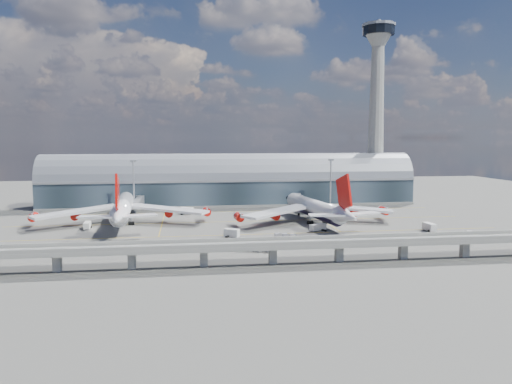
{
  "coord_description": "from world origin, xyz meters",
  "views": [
    {
      "loc": [
        -24.85,
        -195.01,
        36.56
      ],
      "look_at": [
        4.36,
        10.0,
        14.0
      ],
      "focal_mm": 35.0,
      "sensor_mm": 36.0,
      "label": 1
    }
  ],
  "objects": [
    {
      "name": "service_truck_5",
      "position": [
        -24.48,
        44.74,
        1.63
      ],
      "size": [
        6.98,
        5.49,
        3.19
      ],
      "rotation": [
        0.0,
        0.0,
        1.05
      ],
      "color": "silver",
      "rests_on": "ground"
    },
    {
      "name": "airliner_right",
      "position": [
        30.75,
        11.94,
        6.12
      ],
      "size": [
        71.15,
        74.41,
        23.61
      ],
      "rotation": [
        0.0,
        0.0,
        0.13
      ],
      "color": "white",
      "rests_on": "ground"
    },
    {
      "name": "cargo_train_0",
      "position": [
        -2.38,
        -38.7,
        1.01
      ],
      "size": [
        11.71,
        4.98,
        1.94
      ],
      "rotation": [
        0.0,
        0.0,
        1.85
      ],
      "color": "gray",
      "rests_on": "ground"
    },
    {
      "name": "jet_bridge_right",
      "position": [
        34.0,
        51.18,
        5.18
      ],
      "size": [
        4.4,
        32.0,
        7.25
      ],
      "color": "gray",
      "rests_on": "ground"
    },
    {
      "name": "floodlight_mast_left",
      "position": [
        -50.0,
        55.0,
        13.63
      ],
      "size": [
        3.0,
        0.7,
        25.7
      ],
      "color": "gray",
      "rests_on": "ground"
    },
    {
      "name": "service_truck_3",
      "position": [
        69.89,
        -13.38,
        1.64
      ],
      "size": [
        3.07,
        6.78,
        3.21
      ],
      "rotation": [
        0.0,
        0.0,
        0.06
      ],
      "color": "silver",
      "rests_on": "ground"
    },
    {
      "name": "control_tower",
      "position": [
        85.0,
        83.0,
        51.64
      ],
      "size": [
        19.0,
        19.0,
        103.0
      ],
      "color": "gray",
      "rests_on": "ground"
    },
    {
      "name": "taxi_lines",
      "position": [
        0.0,
        22.11,
        0.01
      ],
      "size": [
        200.0,
        80.12,
        0.01
      ],
      "color": "gold",
      "rests_on": "ground"
    },
    {
      "name": "cargo_train_2",
      "position": [
        77.59,
        -24.97,
        0.84
      ],
      "size": [
        9.42,
        5.25,
        1.6
      ],
      "rotation": [
        0.0,
        0.0,
        1.16
      ],
      "color": "gray",
      "rests_on": "ground"
    },
    {
      "name": "terminal",
      "position": [
        0.0,
        77.99,
        11.34
      ],
      "size": [
        200.0,
        30.0,
        28.0
      ],
      "color": "#1E2A33",
      "rests_on": "ground"
    },
    {
      "name": "service_truck_4",
      "position": [
        40.56,
        11.25,
        1.33
      ],
      "size": [
        3.71,
        5.0,
        2.64
      ],
      "rotation": [
        0.0,
        0.0,
        0.4
      ],
      "color": "silver",
      "rests_on": "ground"
    },
    {
      "name": "service_truck_2",
      "position": [
        26.67,
        -6.62,
        1.4
      ],
      "size": [
        7.53,
        5.49,
        2.7
      ],
      "rotation": [
        0.0,
        0.0,
        2.08
      ],
      "color": "silver",
      "rests_on": "ground"
    },
    {
      "name": "guideway",
      "position": [
        -0.0,
        -55.0,
        5.29
      ],
      "size": [
        220.0,
        8.5,
        7.2
      ],
      "color": "gray",
      "rests_on": "ground"
    },
    {
      "name": "service_truck_0",
      "position": [
        -64.33,
        10.93,
        1.44
      ],
      "size": [
        2.65,
        6.81,
        2.78
      ],
      "rotation": [
        0.0,
        0.0,
        0.05
      ],
      "color": "silver",
      "rests_on": "ground"
    },
    {
      "name": "ground",
      "position": [
        0.0,
        0.0,
        0.0
      ],
      "size": [
        500.0,
        500.0,
        0.0
      ],
      "primitive_type": "plane",
      "color": "#474744",
      "rests_on": "ground"
    },
    {
      "name": "service_truck_1",
      "position": [
        -8.25,
        -14.78,
        1.59
      ],
      "size": [
        5.96,
        4.9,
        3.16
      ],
      "rotation": [
        0.0,
        0.0,
        1.04
      ],
      "color": "silver",
      "rests_on": "ground"
    },
    {
      "name": "cargo_train_1",
      "position": [
        10.74,
        -19.44,
        0.92
      ],
      "size": [
        7.89,
        4.52,
        1.76
      ],
      "rotation": [
        0.0,
        0.0,
        1.96
      ],
      "color": "gray",
      "rests_on": "ground"
    },
    {
      "name": "floodlight_mast_right",
      "position": [
        50.0,
        55.0,
        13.63
      ],
      "size": [
        3.0,
        0.7,
        25.7
      ],
      "color": "gray",
      "rests_on": "ground"
    },
    {
      "name": "jet_bridge_left",
      "position": [
        -48.01,
        53.12,
        5.18
      ],
      "size": [
        4.4,
        28.0,
        7.25
      ],
      "color": "gray",
      "rests_on": "ground"
    },
    {
      "name": "airliner_left",
      "position": [
        -51.34,
        19.48,
        6.89
      ],
      "size": [
        75.37,
        79.2,
        24.13
      ],
      "rotation": [
        0.0,
        0.0,
        0.07
      ],
      "color": "white",
      "rests_on": "ground"
    }
  ]
}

